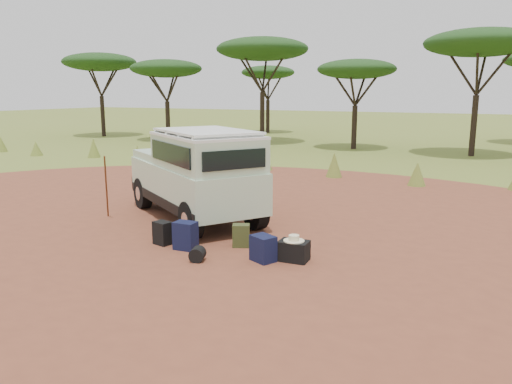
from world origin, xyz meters
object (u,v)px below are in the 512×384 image
at_px(backpack_navy, 185,236).
at_px(duffel_navy, 263,249).
at_px(safari_vehicle, 196,176).
at_px(walking_staff, 106,187).
at_px(backpack_olive, 241,236).
at_px(hard_case, 294,251).
at_px(backpack_black, 163,233).

relative_size(backpack_navy, duffel_navy, 1.15).
height_order(safari_vehicle, walking_staff, safari_vehicle).
relative_size(backpack_olive, hard_case, 0.87).
xyz_separation_m(safari_vehicle, backpack_navy, (1.14, -2.13, -0.79)).
distance_m(walking_staff, hard_case, 5.38).
xyz_separation_m(safari_vehicle, backpack_black, (0.54, -2.07, -0.83)).
distance_m(walking_staff, backpack_olive, 4.08).
bearing_deg(hard_case, backpack_black, -177.93).
relative_size(walking_staff, hard_case, 3.11).
bearing_deg(walking_staff, duffel_navy, -56.14).
xyz_separation_m(safari_vehicle, duffel_navy, (2.82, -2.07, -0.83)).
distance_m(duffel_navy, hard_case, 0.57).
xyz_separation_m(safari_vehicle, walking_staff, (-1.97, -0.99, -0.28)).
distance_m(safari_vehicle, hard_case, 3.87).
xyz_separation_m(backpack_olive, hard_case, (1.28, -0.31, -0.04)).
distance_m(backpack_black, duffel_navy, 2.29).
xyz_separation_m(walking_staff, backpack_black, (2.50, -1.08, -0.56)).
bearing_deg(walking_staff, hard_case, -52.06).
distance_m(safari_vehicle, walking_staff, 2.22).
relative_size(backpack_olive, duffel_navy, 0.95).
height_order(safari_vehicle, duffel_navy, safari_vehicle).
height_order(backpack_black, duffel_navy, duffel_navy).
bearing_deg(backpack_navy, walking_staff, 156.96).
relative_size(safari_vehicle, hard_case, 8.86).
xyz_separation_m(backpack_olive, duffel_navy, (0.78, -0.58, 0.01)).
distance_m(backpack_olive, duffel_navy, 0.98).
relative_size(safari_vehicle, backpack_navy, 8.47).
relative_size(backpack_black, backpack_olive, 1.03).
xyz_separation_m(backpack_black, hard_case, (2.78, 0.29, -0.05)).
bearing_deg(backpack_olive, backpack_black, 176.76).
bearing_deg(backpack_navy, duffel_navy, -0.67).
bearing_deg(backpack_olive, duffel_navy, -61.37).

